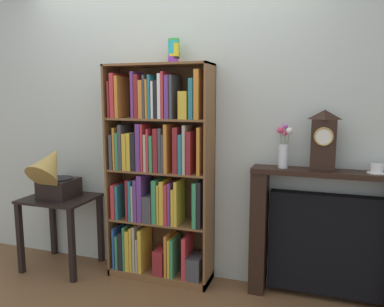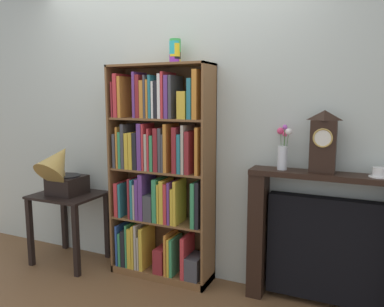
{
  "view_description": "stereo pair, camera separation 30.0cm",
  "coord_description": "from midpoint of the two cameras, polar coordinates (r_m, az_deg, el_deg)",
  "views": [
    {
      "loc": [
        1.23,
        -2.68,
        1.53
      ],
      "look_at": [
        0.28,
        0.14,
        1.09
      ],
      "focal_mm": 35.31,
      "sensor_mm": 36.0,
      "label": 1
    },
    {
      "loc": [
        1.51,
        -2.57,
        1.53
      ],
      "look_at": [
        0.28,
        0.14,
        1.09
      ],
      "focal_mm": 35.31,
      "sensor_mm": 36.0,
      "label": 2
    }
  ],
  "objects": [
    {
      "name": "teacup_with_saucer",
      "position": [
        2.85,
        29.19,
        -2.59
      ],
      "size": [
        0.13,
        0.13,
        0.07
      ],
      "color": "white",
      "rests_on": "fireplace_mantel"
    },
    {
      "name": "flower_vase",
      "position": [
        2.86,
        16.53,
        0.41
      ],
      "size": [
        0.12,
        0.13,
        0.33
      ],
      "color": "silver",
      "rests_on": "fireplace_mantel"
    },
    {
      "name": "fireplace_mantel",
      "position": [
        3.0,
        22.35,
        -12.36
      ],
      "size": [
        1.11,
        0.21,
        1.0
      ],
      "color": "black",
      "rests_on": "ground"
    },
    {
      "name": "bookshelf",
      "position": [
        3.15,
        -2.22,
        -3.76
      ],
      "size": [
        0.88,
        0.28,
        1.79
      ],
      "color": "brown",
      "rests_on": "ground"
    },
    {
      "name": "side_table_left",
      "position": [
        3.65,
        -15.91,
        -8.19
      ],
      "size": [
        0.6,
        0.49,
        0.65
      ],
      "color": "black",
      "rests_on": "ground"
    },
    {
      "name": "wall_back",
      "position": [
        3.17,
        2.65,
        4.36
      ],
      "size": [
        4.94,
        0.08,
        2.6
      ],
      "primitive_type": "cube",
      "color": "beige",
      "rests_on": "ground"
    },
    {
      "name": "ground_plane",
      "position": [
        3.33,
        -3.0,
        -18.99
      ],
      "size": [
        7.94,
        6.4,
        0.02
      ],
      "primitive_type": "cube",
      "color": "brown"
    },
    {
      "name": "mantel_clock",
      "position": [
        2.81,
        22.15,
        1.65
      ],
      "size": [
        0.17,
        0.12,
        0.44
      ],
      "color": "black",
      "rests_on": "fireplace_mantel"
    },
    {
      "name": "cup_stack",
      "position": [
        3.08,
        0.29,
        15.17
      ],
      "size": [
        0.09,
        0.09,
        0.19
      ],
      "color": "purple",
      "rests_on": "bookshelf"
    },
    {
      "name": "gramophone",
      "position": [
        3.51,
        -16.9,
        -2.41
      ],
      "size": [
        0.29,
        0.46,
        0.53
      ],
      "color": "black",
      "rests_on": "side_table_left"
    }
  ]
}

